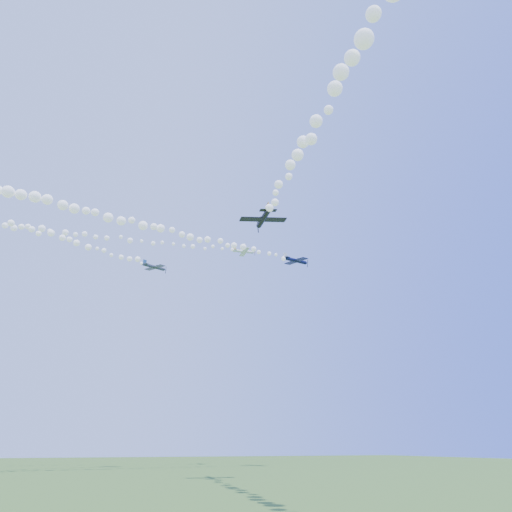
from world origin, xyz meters
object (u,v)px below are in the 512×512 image
object	(u,v)px
plane_black	(263,219)
plane_navy	(296,261)
plane_white	(244,251)
plane_grey	(155,267)

from	to	relation	value
plane_black	plane_navy	bearing A→B (deg)	-26.48
plane_white	plane_navy	size ratio (longest dim) A/B	0.82
plane_navy	plane_black	xyz separation A→B (m)	(-23.76, -36.33, -10.92)
plane_grey	plane_black	size ratio (longest dim) A/B	0.91
plane_white	plane_navy	xyz separation A→B (m)	(10.33, -12.02, -6.11)
plane_grey	plane_black	xyz separation A→B (m)	(11.53, -43.87, -6.81)
plane_grey	plane_black	world-z (taller)	plane_grey
plane_white	plane_grey	world-z (taller)	plane_white
plane_grey	plane_white	bearing A→B (deg)	-14.79
plane_white	plane_grey	bearing A→B (deg)	-164.18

